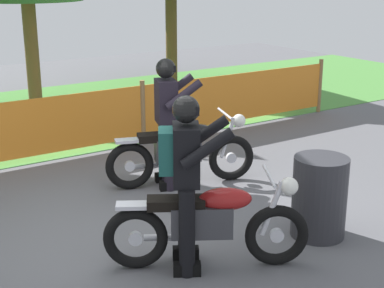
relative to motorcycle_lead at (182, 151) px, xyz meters
The scene contains 7 objects.
ground 1.83m from the motorcycle_lead, 149.99° to the right, with size 24.00×24.00×0.02m, color #5B5B60.
barrier_fence 2.45m from the motorcycle_lead, 128.64° to the left, with size 12.01×0.08×1.05m.
motorcycle_lead is the anchor object (origin of this frame).
motorcycle_trailing 2.23m from the motorcycle_lead, 116.21° to the right, with size 1.75×1.10×0.93m.
rider_lead 0.50m from the motorcycle_lead, 161.42° to the left, with size 0.68×0.67×1.69m.
rider_trailing 2.28m from the motorcycle_lead, 121.73° to the right, with size 0.79×0.71×1.69m.
spare_drum 2.13m from the motorcycle_lead, 79.35° to the right, with size 0.58×0.58×0.88m, color #2D2D33.
Camera 1 is at (-2.36, -5.26, 2.79)m, focal length 54.39 mm.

